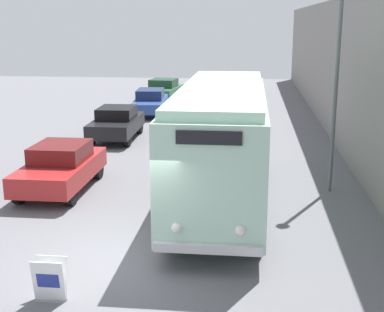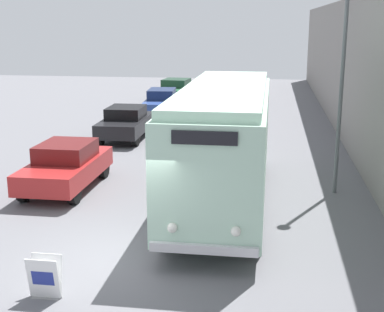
% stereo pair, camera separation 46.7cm
% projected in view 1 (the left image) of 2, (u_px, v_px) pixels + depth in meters
% --- Properties ---
extents(ground_plane, '(80.00, 80.00, 0.00)m').
position_uv_depth(ground_plane, '(129.00, 261.00, 12.04)').
color(ground_plane, slate).
extents(building_wall_right, '(0.30, 60.00, 6.25)m').
position_uv_depth(building_wall_right, '(353.00, 79.00, 20.22)').
color(building_wall_right, gray).
rests_on(building_wall_right, ground_plane).
extents(vintage_bus, '(2.42, 9.56, 3.49)m').
position_uv_depth(vintage_bus, '(222.00, 139.00, 15.45)').
color(vintage_bus, black).
rests_on(vintage_bus, ground_plane).
extents(sign_board, '(0.63, 0.33, 0.87)m').
position_uv_depth(sign_board, '(50.00, 280.00, 10.26)').
color(sign_board, gray).
rests_on(sign_board, ground_plane).
extents(streetlamp, '(0.36, 0.36, 7.04)m').
position_uv_depth(streetlamp, '(339.00, 47.00, 15.94)').
color(streetlamp, '#595E60').
rests_on(streetlamp, ground_plane).
extents(parked_car_near, '(1.87, 4.20, 1.50)m').
position_uv_depth(parked_car_near, '(61.00, 167.00, 16.97)').
color(parked_car_near, black).
rests_on(parked_car_near, ground_plane).
extents(parked_car_mid, '(1.91, 4.21, 1.48)m').
position_uv_depth(parked_car_mid, '(117.00, 123.00, 24.33)').
color(parked_car_mid, black).
rests_on(parked_car_mid, ground_plane).
extents(parked_car_far, '(2.09, 4.71, 1.44)m').
position_uv_depth(parked_car_far, '(150.00, 102.00, 30.98)').
color(parked_car_far, black).
rests_on(parked_car_far, ground_plane).
extents(parked_car_distant, '(2.34, 4.33, 1.46)m').
position_uv_depth(parked_car_distant, '(163.00, 90.00, 36.30)').
color(parked_car_distant, black).
rests_on(parked_car_distant, ground_plane).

